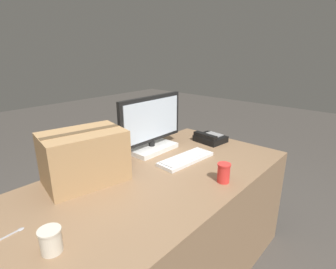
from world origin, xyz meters
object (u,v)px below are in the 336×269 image
(monitor, at_px, (151,128))
(cardboard_box, at_px, (84,157))
(paper_cup_right, at_px, (224,173))
(paper_cup_left, at_px, (51,241))
(spoon, at_px, (8,236))
(keyboard, at_px, (186,159))
(desk_phone, at_px, (210,138))

(monitor, relative_size, cardboard_box, 1.21)
(monitor, distance_m, paper_cup_right, 0.65)
(paper_cup_left, distance_m, spoon, 0.23)
(paper_cup_left, distance_m, cardboard_box, 0.55)
(paper_cup_left, relative_size, spoon, 0.54)
(keyboard, relative_size, paper_cup_right, 3.80)
(keyboard, distance_m, cardboard_box, 0.65)
(monitor, distance_m, spoon, 1.07)
(paper_cup_left, relative_size, cardboard_box, 0.20)
(cardboard_box, bearing_deg, spoon, -159.52)
(paper_cup_left, xyz_separation_m, paper_cup_right, (0.87, -0.20, 0.01))
(keyboard, bearing_deg, monitor, 97.43)
(monitor, xyz_separation_m, desk_phone, (0.43, -0.21, -0.14))
(paper_cup_right, bearing_deg, spoon, 156.93)
(paper_cup_left, bearing_deg, keyboard, 7.97)
(keyboard, xyz_separation_m, cardboard_box, (-0.59, 0.25, 0.13))
(keyboard, xyz_separation_m, paper_cup_right, (-0.09, -0.33, 0.04))
(monitor, bearing_deg, cardboard_box, -174.58)
(paper_cup_left, bearing_deg, paper_cup_right, -12.70)
(cardboard_box, bearing_deg, paper_cup_right, -49.56)
(paper_cup_right, xyz_separation_m, spoon, (-0.95, 0.41, -0.05))
(desk_phone, xyz_separation_m, paper_cup_right, (-0.51, -0.42, 0.03))
(desk_phone, height_order, paper_cup_right, paper_cup_right)
(paper_cup_left, height_order, paper_cup_right, paper_cup_right)
(desk_phone, distance_m, paper_cup_right, 0.66)
(keyboard, relative_size, paper_cup_left, 4.43)
(monitor, height_order, paper_cup_right, monitor)
(keyboard, distance_m, paper_cup_right, 0.35)
(monitor, height_order, spoon, monitor)
(keyboard, distance_m, paper_cup_left, 0.98)
(paper_cup_right, relative_size, cardboard_box, 0.23)
(desk_phone, xyz_separation_m, spoon, (-1.47, -0.01, -0.03))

